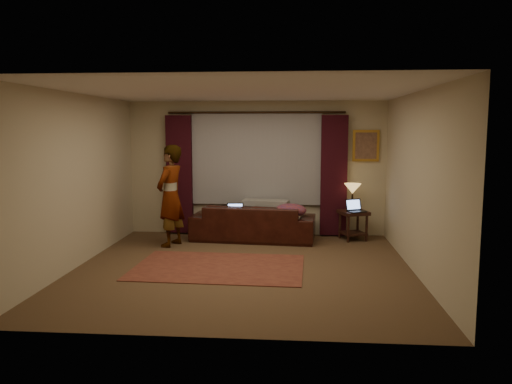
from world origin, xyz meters
TOP-DOWN VIEW (x-y plane):
  - floor at (0.00, 0.00)m, footprint 5.00×5.00m
  - ceiling at (0.00, 0.00)m, footprint 5.00×5.00m
  - wall_back at (0.00, 2.50)m, footprint 5.00×0.02m
  - wall_front at (0.00, -2.50)m, footprint 5.00×0.02m
  - wall_left at (-2.50, 0.00)m, footprint 0.02×5.00m
  - wall_right at (2.50, 0.00)m, footprint 0.02×5.00m
  - sheer_curtain at (0.00, 2.44)m, footprint 2.50×0.05m
  - drape_left at (-1.50, 2.39)m, footprint 0.50×0.14m
  - drape_right at (1.50, 2.39)m, footprint 0.50×0.14m
  - curtain_rod at (0.00, 2.39)m, footprint 0.04×0.04m
  - picture_frame at (2.10, 2.47)m, footprint 0.50×0.04m
  - sofa at (-0.01, 1.95)m, footprint 2.36×1.17m
  - throw_blanket at (0.21, 2.14)m, footprint 0.91×0.48m
  - clothing_pile at (0.68, 1.79)m, footprint 0.69×0.60m
  - laptop_sofa at (-0.34, 1.88)m, footprint 0.34×0.37m
  - area_rug at (-0.37, 0.02)m, footprint 2.58×1.76m
  - end_table at (1.85, 2.09)m, footprint 0.61×0.61m
  - tiffany_lamp at (1.83, 2.15)m, footprint 0.34×0.34m
  - laptop_table at (1.90, 1.97)m, footprint 0.43×0.45m
  - person at (-1.43, 1.36)m, footprint 0.66×0.66m

SIDE VIEW (x-z plane):
  - floor at x=0.00m, z-range -0.01..0.00m
  - area_rug at x=-0.37m, z-range 0.00..0.01m
  - end_table at x=1.85m, z-range 0.00..0.55m
  - sofa at x=-0.01m, z-range 0.00..0.92m
  - laptop_sofa at x=-0.34m, z-range 0.46..0.68m
  - clothing_pile at x=0.68m, z-range 0.46..0.71m
  - laptop_table at x=1.90m, z-range 0.55..0.78m
  - tiffany_lamp at x=1.83m, z-range 0.55..1.06m
  - person at x=-1.43m, z-range 0.00..1.79m
  - throw_blanket at x=0.21m, z-range 0.88..0.98m
  - drape_left at x=-1.50m, z-range 0.03..2.33m
  - drape_right at x=1.50m, z-range 0.03..2.33m
  - wall_back at x=0.00m, z-range 0.00..2.60m
  - wall_front at x=0.00m, z-range 0.00..2.60m
  - wall_left at x=-2.50m, z-range 0.00..2.60m
  - wall_right at x=2.50m, z-range 0.00..2.60m
  - sheer_curtain at x=0.00m, z-range 0.60..2.40m
  - picture_frame at x=2.10m, z-range 1.45..2.05m
  - curtain_rod at x=0.00m, z-range 0.68..4.08m
  - ceiling at x=0.00m, z-range 2.59..2.61m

